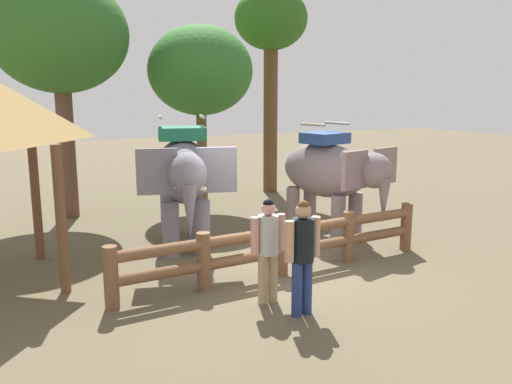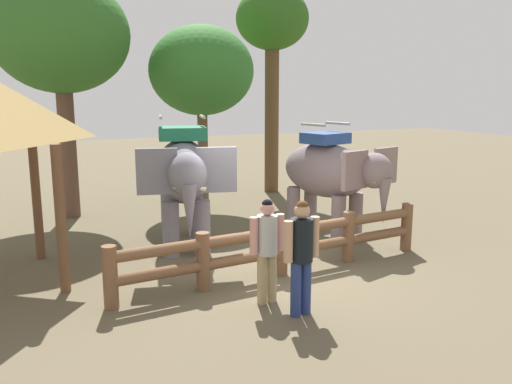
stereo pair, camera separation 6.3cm
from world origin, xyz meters
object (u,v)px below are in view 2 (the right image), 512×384
object	(u,v)px
log_fence	(281,244)
tree_far_left	(60,37)
tree_far_right	(272,28)
elephant_near_left	(184,175)
elephant_center	(331,173)
tourist_woman_in_black	(267,244)
tree_back_center	(201,72)
tourist_man_in_blue	(301,250)

from	to	relation	value
log_fence	tree_far_left	world-z (taller)	tree_far_left
tree_far_left	tree_far_right	world-z (taller)	tree_far_right
elephant_near_left	elephant_center	xyz separation A→B (m)	(3.49, -0.44, -0.12)
tourist_woman_in_black	tree_back_center	bearing A→B (deg)	79.77
elephant_near_left	tree_back_center	size ratio (longest dim) A/B	0.66
tourist_man_in_blue	tree_far_right	distance (m)	11.22
tree_back_center	tree_far_right	xyz separation A→B (m)	(2.86, 1.21, 1.49)
log_fence	tree_far_left	xyz separation A→B (m)	(-3.28, 6.59, 4.26)
elephant_center	tree_far_left	bearing A→B (deg)	140.50
log_fence	tree_back_center	world-z (taller)	tree_back_center
tourist_man_in_blue	tree_far_left	size ratio (longest dim) A/B	0.29
elephant_near_left	tree_back_center	world-z (taller)	tree_back_center
tourist_woman_in_black	elephant_center	bearing A→B (deg)	45.19
tree_far_left	tree_far_right	xyz separation A→B (m)	(6.69, 1.14, 0.64)
log_fence	elephant_center	distance (m)	3.18
elephant_center	tree_far_left	size ratio (longest dim) A/B	0.50
tree_far_left	tree_back_center	distance (m)	3.93
log_fence	tree_far_right	distance (m)	9.77
tree_far_left	tree_back_center	world-z (taller)	tree_far_left
tree_far_left	tourist_man_in_blue	bearing A→B (deg)	-71.88
tourist_woman_in_black	tourist_man_in_blue	distance (m)	0.71
elephant_center	tourist_man_in_blue	world-z (taller)	elephant_center
elephant_near_left	tourist_woman_in_black	bearing A→B (deg)	-83.95
elephant_center	tree_back_center	distance (m)	5.44
tree_back_center	tree_far_right	world-z (taller)	tree_far_right
tree_far_left	tree_far_right	size ratio (longest dim) A/B	0.95
elephant_center	elephant_near_left	bearing A→B (deg)	172.87
log_fence	tourist_woman_in_black	world-z (taller)	tourist_woman_in_black
log_fence	tourist_woman_in_black	size ratio (longest dim) A/B	3.81
log_fence	tree_back_center	distance (m)	7.38
tree_back_center	tree_far_right	distance (m)	3.44
elephant_center	tourist_woman_in_black	size ratio (longest dim) A/B	1.85
log_fence	elephant_center	bearing A→B (deg)	41.19
log_fence	tourist_man_in_blue	bearing A→B (deg)	-106.79
elephant_near_left	tourist_woman_in_black	distance (m)	3.64
elephant_near_left	tree_back_center	distance (m)	5.04
tourist_man_in_blue	tree_far_left	xyz separation A→B (m)	(-2.74, 8.37, 3.80)
tourist_man_in_blue	tree_back_center	world-z (taller)	tree_back_center
elephant_center	tourist_woman_in_black	bearing A→B (deg)	-134.81
log_fence	tourist_woman_in_black	bearing A→B (deg)	-126.04
log_fence	elephant_center	size ratio (longest dim) A/B	2.06
elephant_near_left	tourist_man_in_blue	distance (m)	4.31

